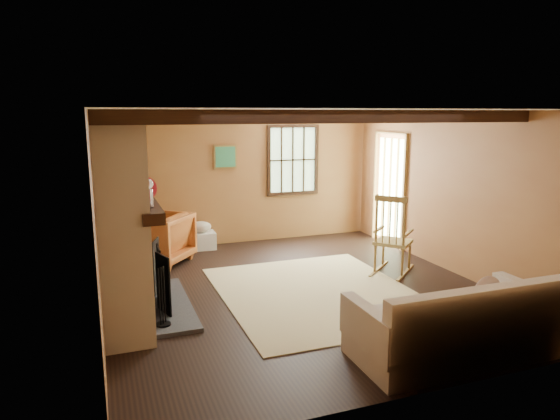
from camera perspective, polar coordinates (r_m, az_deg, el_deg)
name	(u,v)px	position (r m, az deg, el deg)	size (l,w,h in m)	color
ground	(297,290)	(6.89, 2.01, -9.08)	(5.50, 5.50, 0.00)	black
room_envelope	(306,168)	(6.83, 3.01, 4.85)	(5.02, 5.52, 2.44)	#8F5D32
fireplace	(122,223)	(6.13, -17.60, -1.41)	(1.02, 2.30, 2.40)	#A85941
rug	(317,292)	(6.79, 4.24, -9.38)	(2.50, 3.00, 0.01)	beige
rocking_chair	(392,240)	(7.64, 12.72, -3.35)	(0.95, 0.92, 1.21)	#A58F50
sofa	(457,329)	(5.31, 19.54, -12.66)	(2.03, 0.91, 0.82)	beige
firewood_pile	(139,247)	(8.90, -15.82, -4.05)	(0.65, 0.12, 0.24)	brown
laundry_basket	(201,240)	(8.96, -9.05, -3.46)	(0.50, 0.38, 0.30)	white
basket_pillow	(200,227)	(8.90, -9.10, -1.92)	(0.39, 0.31, 0.19)	beige
armchair	(159,238)	(8.18, -13.66, -3.18)	(0.87, 0.89, 0.81)	#BF6026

